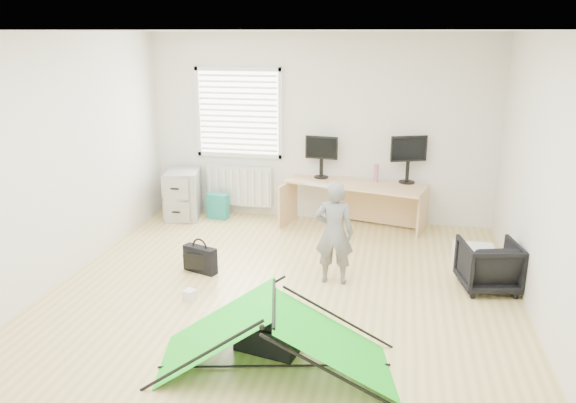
% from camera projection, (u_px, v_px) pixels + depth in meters
% --- Properties ---
extents(ground, '(5.50, 5.50, 0.00)m').
position_uv_depth(ground, '(281.00, 299.00, 5.90)').
color(ground, tan).
rests_on(ground, ground).
extents(back_wall, '(5.00, 0.02, 2.70)m').
position_uv_depth(back_wall, '(320.00, 129.00, 8.09)').
color(back_wall, silver).
rests_on(back_wall, ground).
extents(window, '(1.20, 0.06, 1.20)m').
position_uv_depth(window, '(239.00, 113.00, 8.22)').
color(window, silver).
rests_on(window, back_wall).
extents(radiator, '(1.00, 0.12, 0.60)m').
position_uv_depth(radiator, '(240.00, 186.00, 8.50)').
color(radiator, silver).
rests_on(radiator, back_wall).
extents(desk, '(2.03, 1.08, 0.66)m').
position_uv_depth(desk, '(354.00, 206.00, 7.95)').
color(desk, tan).
rests_on(desk, ground).
extents(filing_cabinet, '(0.58, 0.70, 0.72)m').
position_uv_depth(filing_cabinet, '(184.00, 194.00, 8.39)').
color(filing_cabinet, '#999D9E').
rests_on(filing_cabinet, ground).
extents(monitor_left, '(0.48, 0.15, 0.45)m').
position_uv_depth(monitor_left, '(321.00, 163.00, 8.07)').
color(monitor_left, black).
rests_on(monitor_left, desk).
extents(monitor_right, '(0.52, 0.28, 0.49)m').
position_uv_depth(monitor_right, '(408.00, 166.00, 7.80)').
color(monitor_right, black).
rests_on(monitor_right, desk).
extents(keyboard, '(0.44, 0.27, 0.02)m').
position_uv_depth(keyboard, '(320.00, 185.00, 7.71)').
color(keyboard, beige).
rests_on(keyboard, desk).
extents(thermos, '(0.09, 0.09, 0.25)m').
position_uv_depth(thermos, '(376.00, 173.00, 7.90)').
color(thermos, '#B36483').
rests_on(thermos, desk).
extents(office_chair, '(0.69, 0.70, 0.55)m').
position_uv_depth(office_chair, '(489.00, 265.00, 6.06)').
color(office_chair, black).
rests_on(office_chair, ground).
extents(person, '(0.43, 0.28, 1.17)m').
position_uv_depth(person, '(334.00, 233.00, 6.14)').
color(person, slate).
rests_on(person, ground).
extents(kite, '(2.08, 1.25, 0.60)m').
position_uv_depth(kite, '(274.00, 336.00, 4.60)').
color(kite, '#13D11D').
rests_on(kite, ground).
extents(storage_crate, '(0.46, 0.33, 0.26)m').
position_uv_depth(storage_crate, '(473.00, 256.00, 6.68)').
color(storage_crate, white).
rests_on(storage_crate, ground).
extents(tote_bag, '(0.34, 0.19, 0.38)m').
position_uv_depth(tote_bag, '(218.00, 206.00, 8.39)').
color(tote_bag, '#1D8175').
rests_on(tote_bag, ground).
extents(laptop_bag, '(0.43, 0.26, 0.31)m').
position_uv_depth(laptop_bag, '(200.00, 259.00, 6.52)').
color(laptop_bag, black).
rests_on(laptop_bag, ground).
extents(white_box, '(0.14, 0.14, 0.11)m').
position_uv_depth(white_box, '(190.00, 295.00, 5.86)').
color(white_box, silver).
rests_on(white_box, ground).
extents(duffel_bag, '(0.60, 0.39, 0.24)m').
position_uv_depth(duffel_bag, '(268.00, 337.00, 4.92)').
color(duffel_bag, black).
rests_on(duffel_bag, ground).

